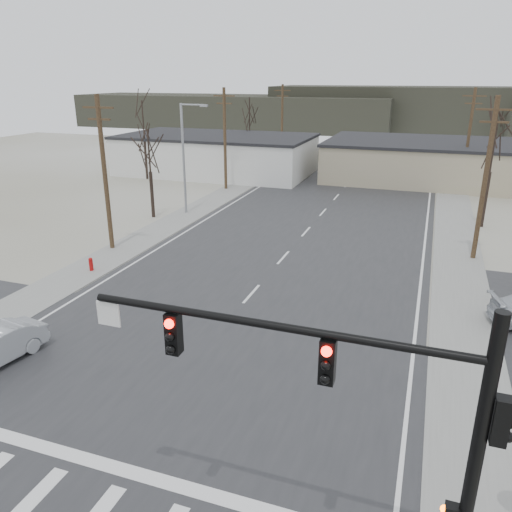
{
  "coord_description": "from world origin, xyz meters",
  "views": [
    {
      "loc": [
        8.35,
        -14.95,
        11.04
      ],
      "look_at": [
        0.6,
        7.04,
        2.6
      ],
      "focal_mm": 35.0,
      "sensor_mm": 36.0,
      "label": 1
    }
  ],
  "objects": [
    {
      "name": "fire_hydrant",
      "position": [
        -10.2,
        8.0,
        0.45
      ],
      "size": [
        0.24,
        0.24,
        0.87
      ],
      "color": "#A50C0C",
      "rests_on": "ground"
    },
    {
      "name": "tree_right_mid",
      "position": [
        12.5,
        26.0,
        5.93
      ],
      "size": [
        3.74,
        3.74,
        8.33
      ],
      "color": "black",
      "rests_on": "ground"
    },
    {
      "name": "upole_left_d",
      "position": [
        -11.5,
        52.0,
        5.22
      ],
      "size": [
        2.2,
        0.3,
        10.0
      ],
      "color": "#4E3D24",
      "rests_on": "ground"
    },
    {
      "name": "hill_left",
      "position": [
        -35.0,
        92.0,
        3.5
      ],
      "size": [
        70.0,
        18.0,
        7.0
      ],
      "primitive_type": "cube",
      "color": "#333026",
      "rests_on": "ground"
    },
    {
      "name": "sidewalk_right",
      "position": [
        10.6,
        20.0,
        0.03
      ],
      "size": [
        3.0,
        90.0,
        0.06
      ],
      "primitive_type": "cube",
      "color": "gray",
      "rests_on": "ground"
    },
    {
      "name": "upole_left_b",
      "position": [
        -11.5,
        12.0,
        5.22
      ],
      "size": [
        2.2,
        0.3,
        10.0
      ],
      "color": "#4E3D24",
      "rests_on": "ground"
    },
    {
      "name": "main_road",
      "position": [
        0.0,
        15.0,
        0.02
      ],
      "size": [
        18.0,
        110.0,
        0.05
      ],
      "primitive_type": "cube",
      "color": "#27282A",
      "rests_on": "ground"
    },
    {
      "name": "upole_left_c",
      "position": [
        -11.5,
        32.0,
        5.22
      ],
      "size": [
        2.2,
        0.3,
        10.0
      ],
      "color": "#4E3D24",
      "rests_on": "ground"
    },
    {
      "name": "streetlight_main",
      "position": [
        -10.8,
        22.0,
        5.09
      ],
      "size": [
        2.4,
        0.25,
        9.0
      ],
      "color": "gray",
      "rests_on": "ground"
    },
    {
      "name": "upole_right_a",
      "position": [
        11.5,
        18.0,
        5.22
      ],
      "size": [
        2.2,
        0.3,
        10.0
      ],
      "color": "#4E3D24",
      "rests_on": "ground"
    },
    {
      "name": "tree_right_far",
      "position": [
        15.0,
        52.0,
        5.58
      ],
      "size": [
        3.52,
        3.52,
        7.84
      ],
      "color": "black",
      "rests_on": "ground"
    },
    {
      "name": "car_far_a",
      "position": [
        -0.02,
        42.45,
        0.88
      ],
      "size": [
        3.35,
        6.06,
        1.66
      ],
      "primitive_type": "imported",
      "rotation": [
        0.0,
        0.0,
        2.96
      ],
      "color": "black",
      "rests_on": "main_road"
    },
    {
      "name": "cross_road",
      "position": [
        0.0,
        0.0,
        0.02
      ],
      "size": [
        90.0,
        10.0,
        0.04
      ],
      "primitive_type": "cube",
      "color": "#27282A",
      "rests_on": "ground"
    },
    {
      "name": "car_far_b",
      "position": [
        -6.87,
        52.73,
        0.72
      ],
      "size": [
        2.09,
        4.15,
        1.36
      ],
      "primitive_type": "imported",
      "rotation": [
        0.0,
        0.0,
        -0.12
      ],
      "color": "black",
      "rests_on": "main_road"
    },
    {
      "name": "traffic_signal_mast",
      "position": [
        7.89,
        -6.2,
        4.67
      ],
      "size": [
        8.95,
        0.43,
        7.2
      ],
      "color": "black",
      "rests_on": "ground"
    },
    {
      "name": "building_left_far",
      "position": [
        -16.0,
        40.0,
        2.26
      ],
      "size": [
        22.3,
        12.3,
        4.5
      ],
      "color": "silver",
      "rests_on": "ground"
    },
    {
      "name": "hill_center",
      "position": [
        15.0,
        96.0,
        4.5
      ],
      "size": [
        80.0,
        18.0,
        9.0
      ],
      "primitive_type": "cube",
      "color": "#333026",
      "rests_on": "ground"
    },
    {
      "name": "ground",
      "position": [
        0.0,
        0.0,
        0.0
      ],
      "size": [
        140.0,
        140.0,
        0.0
      ],
      "primitive_type": "plane",
      "color": "#BBBBB7",
      "rests_on": "ground"
    },
    {
      "name": "sidewalk_left",
      "position": [
        -10.6,
        20.0,
        0.03
      ],
      "size": [
        3.0,
        90.0,
        0.06
      ],
      "primitive_type": "cube",
      "color": "gray",
      "rests_on": "ground"
    },
    {
      "name": "tree_left_mid",
      "position": [
        -22.0,
        34.0,
        6.28
      ],
      "size": [
        3.96,
        3.96,
        8.82
      ],
      "color": "black",
      "rests_on": "ground"
    },
    {
      "name": "upole_right_b",
      "position": [
        11.5,
        40.0,
        5.22
      ],
      "size": [
        2.2,
        0.3,
        10.0
      ],
      "color": "#4E3D24",
      "rests_on": "ground"
    },
    {
      "name": "tree_left_near",
      "position": [
        -13.0,
        20.0,
        5.23
      ],
      "size": [
        3.3,
        3.3,
        7.35
      ],
      "color": "black",
      "rests_on": "ground"
    },
    {
      "name": "tree_left_far",
      "position": [
        -14.0,
        46.0,
        6.28
      ],
      "size": [
        3.96,
        3.96,
        8.82
      ],
      "color": "black",
      "rests_on": "ground"
    },
    {
      "name": "building_right_far",
      "position": [
        10.0,
        44.0,
        2.15
      ],
      "size": [
        26.3,
        14.3,
        4.3
      ],
      "color": "tan",
      "rests_on": "ground"
    }
  ]
}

